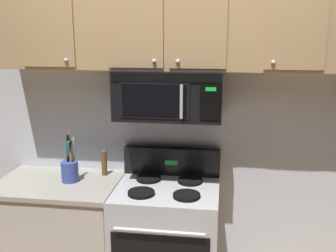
{
  "coord_description": "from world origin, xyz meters",
  "views": [
    {
      "loc": [
        0.39,
        -2.23,
        2.02
      ],
      "look_at": [
        0.0,
        0.49,
        1.35
      ],
      "focal_mm": 41.95,
      "sensor_mm": 36.0,
      "label": 1
    }
  ],
  "objects_px": {
    "salt_shaker": "(70,166)",
    "pepper_mill": "(104,163)",
    "over_range_microwave": "(169,94)",
    "stove_range": "(167,241)",
    "utensil_crock_blue": "(70,169)"
  },
  "relations": [
    {
      "from": "utensil_crock_blue",
      "to": "over_range_microwave",
      "type": "bearing_deg",
      "value": 6.91
    },
    {
      "from": "stove_range",
      "to": "salt_shaker",
      "type": "xyz_separation_m",
      "value": [
        -0.83,
        0.21,
        0.49
      ]
    },
    {
      "from": "utensil_crock_blue",
      "to": "salt_shaker",
      "type": "relative_size",
      "value": 3.57
    },
    {
      "from": "utensil_crock_blue",
      "to": "pepper_mill",
      "type": "xyz_separation_m",
      "value": [
        0.22,
        0.17,
        -0.0
      ]
    },
    {
      "from": "salt_shaker",
      "to": "utensil_crock_blue",
      "type": "bearing_deg",
      "value": -66.98
    },
    {
      "from": "utensil_crock_blue",
      "to": "salt_shaker",
      "type": "height_order",
      "value": "utensil_crock_blue"
    },
    {
      "from": "over_range_microwave",
      "to": "pepper_mill",
      "type": "xyz_separation_m",
      "value": [
        -0.53,
        0.08,
        -0.58
      ]
    },
    {
      "from": "over_range_microwave",
      "to": "pepper_mill",
      "type": "bearing_deg",
      "value": 171.76
    },
    {
      "from": "utensil_crock_blue",
      "to": "stove_range",
      "type": "bearing_deg",
      "value": -1.99
    },
    {
      "from": "over_range_microwave",
      "to": "pepper_mill",
      "type": "height_order",
      "value": "over_range_microwave"
    },
    {
      "from": "salt_shaker",
      "to": "pepper_mill",
      "type": "xyz_separation_m",
      "value": [
        0.3,
        -0.02,
        0.04
      ]
    },
    {
      "from": "over_range_microwave",
      "to": "salt_shaker",
      "type": "xyz_separation_m",
      "value": [
        -0.83,
        0.09,
        -0.62
      ]
    },
    {
      "from": "utensil_crock_blue",
      "to": "pepper_mill",
      "type": "distance_m",
      "value": 0.28
    },
    {
      "from": "over_range_microwave",
      "to": "pepper_mill",
      "type": "distance_m",
      "value": 0.79
    },
    {
      "from": "over_range_microwave",
      "to": "utensil_crock_blue",
      "type": "height_order",
      "value": "over_range_microwave"
    }
  ]
}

